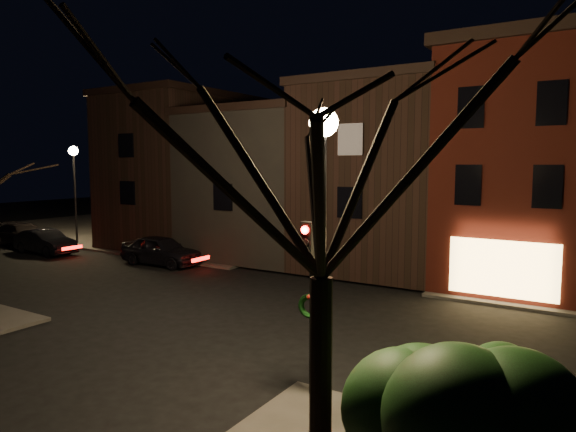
{
  "coord_description": "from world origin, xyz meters",
  "views": [
    {
      "loc": [
        11.19,
        -15.45,
        5.46
      ],
      "look_at": [
        -0.41,
        3.29,
        3.2
      ],
      "focal_mm": 32.0,
      "sensor_mm": 36.0,
      "label": 1
    }
  ],
  "objects_px": {
    "parked_car_c": "(24,235)",
    "parked_car_b": "(45,242)",
    "traffic_signal": "(309,281)",
    "bare_tree_right": "(322,118)",
    "parked_car_a": "(161,250)",
    "street_lamp_near": "(323,177)",
    "street_lamp_far": "(74,168)",
    "evergreen_bush": "(456,427)"
  },
  "relations": [
    {
      "from": "evergreen_bush",
      "to": "parked_car_c",
      "type": "relative_size",
      "value": 0.57
    },
    {
      "from": "traffic_signal",
      "to": "parked_car_b",
      "type": "height_order",
      "value": "traffic_signal"
    },
    {
      "from": "bare_tree_right",
      "to": "evergreen_bush",
      "type": "bearing_deg",
      "value": 14.04
    },
    {
      "from": "street_lamp_near",
      "to": "evergreen_bush",
      "type": "distance_m",
      "value": 5.28
    },
    {
      "from": "street_lamp_far",
      "to": "evergreen_bush",
      "type": "distance_m",
      "value": 32.04
    },
    {
      "from": "street_lamp_near",
      "to": "bare_tree_right",
      "type": "relative_size",
      "value": 0.76
    },
    {
      "from": "traffic_signal",
      "to": "parked_car_a",
      "type": "distance_m",
      "value": 17.64
    },
    {
      "from": "bare_tree_right",
      "to": "parked_car_c",
      "type": "xyz_separation_m",
      "value": [
        -28.94,
        12.43,
        -5.39
      ]
    },
    {
      "from": "traffic_signal",
      "to": "parked_car_c",
      "type": "distance_m",
      "value": 28.71
    },
    {
      "from": "street_lamp_near",
      "to": "bare_tree_right",
      "type": "height_order",
      "value": "bare_tree_right"
    },
    {
      "from": "evergreen_bush",
      "to": "street_lamp_far",
      "type": "bearing_deg",
      "value": 153.52
    },
    {
      "from": "street_lamp_far",
      "to": "bare_tree_right",
      "type": "bearing_deg",
      "value": -29.02
    },
    {
      "from": "street_lamp_far",
      "to": "evergreen_bush",
      "type": "xyz_separation_m",
      "value": [
        28.5,
        -14.2,
        -3.6
      ]
    },
    {
      "from": "street_lamp_near",
      "to": "parked_car_c",
      "type": "height_order",
      "value": "street_lamp_near"
    },
    {
      "from": "evergreen_bush",
      "to": "parked_car_a",
      "type": "xyz_separation_m",
      "value": [
        -18.52,
        12.17,
        -0.77
      ]
    },
    {
      "from": "parked_car_b",
      "to": "parked_car_c",
      "type": "distance_m",
      "value": 4.08
    },
    {
      "from": "street_lamp_far",
      "to": "parked_car_a",
      "type": "distance_m",
      "value": 11.09
    },
    {
      "from": "parked_car_c",
      "to": "parked_car_b",
      "type": "bearing_deg",
      "value": -102.72
    },
    {
      "from": "traffic_signal",
      "to": "parked_car_a",
      "type": "xyz_separation_m",
      "value": [
        -14.62,
        9.67,
        -2.01
      ]
    },
    {
      "from": "street_lamp_near",
      "to": "street_lamp_far",
      "type": "xyz_separation_m",
      "value": [
        -25.2,
        12.2,
        0.0
      ]
    },
    {
      "from": "street_lamp_far",
      "to": "evergreen_bush",
      "type": "height_order",
      "value": "street_lamp_far"
    },
    {
      "from": "evergreen_bush",
      "to": "parked_car_a",
      "type": "relative_size",
      "value": 0.63
    },
    {
      "from": "parked_car_a",
      "to": "parked_car_b",
      "type": "distance_m",
      "value": 8.56
    },
    {
      "from": "parked_car_a",
      "to": "parked_car_c",
      "type": "xyz_separation_m",
      "value": [
        -12.42,
        -0.24,
        -0.05
      ]
    },
    {
      "from": "street_lamp_far",
      "to": "evergreen_bush",
      "type": "relative_size",
      "value": 2.17
    },
    {
      "from": "street_lamp_near",
      "to": "parked_car_c",
      "type": "distance_m",
      "value": 29.7
    },
    {
      "from": "street_lamp_near",
      "to": "parked_car_b",
      "type": "bearing_deg",
      "value": 159.36
    },
    {
      "from": "parked_car_b",
      "to": "traffic_signal",
      "type": "bearing_deg",
      "value": -108.1
    },
    {
      "from": "parked_car_b",
      "to": "street_lamp_far",
      "type": "bearing_deg",
      "value": 26.74
    },
    {
      "from": "bare_tree_right",
      "to": "parked_car_b",
      "type": "relative_size",
      "value": 1.9
    },
    {
      "from": "parked_car_b",
      "to": "street_lamp_near",
      "type": "bearing_deg",
      "value": -108.69
    },
    {
      "from": "evergreen_bush",
      "to": "parked_car_c",
      "type": "bearing_deg",
      "value": 158.91
    },
    {
      "from": "street_lamp_far",
      "to": "parked_car_b",
      "type": "bearing_deg",
      "value": -65.21
    },
    {
      "from": "parked_car_a",
      "to": "parked_car_b",
      "type": "height_order",
      "value": "parked_car_a"
    },
    {
      "from": "bare_tree_right",
      "to": "street_lamp_near",
      "type": "bearing_deg",
      "value": 117.47
    },
    {
      "from": "traffic_signal",
      "to": "bare_tree_right",
      "type": "xyz_separation_m",
      "value": [
        1.9,
        -2.99,
        3.34
      ]
    },
    {
      "from": "street_lamp_far",
      "to": "parked_car_a",
      "type": "xyz_separation_m",
      "value": [
        9.98,
        -2.03,
        -4.38
      ]
    },
    {
      "from": "traffic_signal",
      "to": "parked_car_c",
      "type": "height_order",
      "value": "traffic_signal"
    },
    {
      "from": "parked_car_a",
      "to": "parked_car_b",
      "type": "bearing_deg",
      "value": 96.45
    },
    {
      "from": "bare_tree_right",
      "to": "parked_car_a",
      "type": "distance_m",
      "value": 21.49
    },
    {
      "from": "street_lamp_near",
      "to": "evergreen_bush",
      "type": "relative_size",
      "value": 2.17
    },
    {
      "from": "street_lamp_far",
      "to": "traffic_signal",
      "type": "relative_size",
      "value": 1.6
    }
  ]
}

